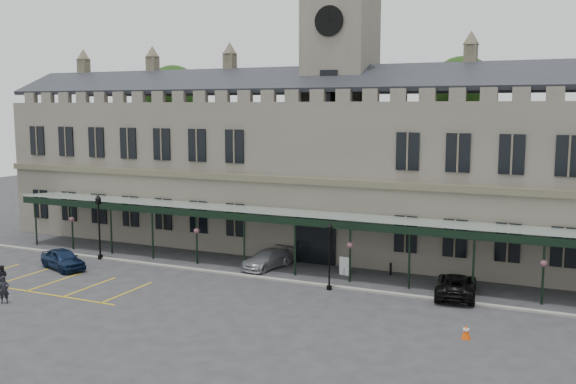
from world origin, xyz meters
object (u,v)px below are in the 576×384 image
at_px(person_b, 2,277).
at_px(person_a, 4,290).
at_px(lamp_post_mid, 330,250).
at_px(sign_board, 344,266).
at_px(traffic_cone, 466,332).
at_px(clock_tower, 340,88).
at_px(car_van, 456,285).
at_px(car_taxi, 267,259).
at_px(lamp_post_left, 99,221).
at_px(car_left_a, 63,259).
at_px(station_building, 339,171).

bearing_deg(person_b, person_a, 104.99).
relative_size(lamp_post_mid, sign_board, 3.41).
bearing_deg(traffic_cone, lamp_post_mid, 150.56).
distance_m(traffic_cone, person_b, 28.91).
xyz_separation_m(clock_tower, car_van, (11.06, -9.21, -12.41)).
bearing_deg(sign_board, person_b, -138.42).
relative_size(car_taxi, person_b, 2.97).
height_order(lamp_post_left, sign_board, lamp_post_left).
distance_m(lamp_post_mid, car_left_a, 19.71).
relative_size(traffic_cone, car_left_a, 0.17).
bearing_deg(clock_tower, person_b, -129.06).
bearing_deg(sign_board, station_building, 121.88).
height_order(car_van, person_a, person_a).
height_order(station_building, traffic_cone, station_building).
xyz_separation_m(lamp_post_left, person_a, (2.41, -11.23, -2.15)).
relative_size(lamp_post_mid, traffic_cone, 5.92).
bearing_deg(clock_tower, station_building, -90.00).
bearing_deg(lamp_post_mid, traffic_cone, -29.44).
relative_size(station_building, car_taxi, 13.09).
height_order(station_building, lamp_post_left, station_building).
height_order(lamp_post_left, person_a, lamp_post_left).
height_order(lamp_post_mid, car_van, lamp_post_mid).
relative_size(station_building, person_b, 38.91).
bearing_deg(person_a, station_building, 23.52).
distance_m(lamp_post_left, car_left_a, 4.20).
bearing_deg(sign_board, car_left_a, -151.59).
bearing_deg(person_b, car_left_a, -124.78).
relative_size(lamp_post_mid, car_van, 0.87).
bearing_deg(car_van, clock_tower, -47.06).
height_order(lamp_post_mid, car_left_a, lamp_post_mid).
bearing_deg(lamp_post_mid, car_taxi, 150.87).
bearing_deg(sign_board, lamp_post_left, -161.33).
bearing_deg(lamp_post_mid, car_left_a, -171.19).
distance_m(clock_tower, person_b, 28.10).
height_order(traffic_cone, person_b, person_b).
relative_size(traffic_cone, car_van, 0.15).
bearing_deg(lamp_post_mid, car_van, 14.25).
xyz_separation_m(traffic_cone, sign_board, (-9.73, 9.12, 0.27)).
bearing_deg(sign_board, car_van, -4.47).
bearing_deg(person_a, car_taxi, 18.07).
bearing_deg(person_b, station_building, -164.57).
distance_m(clock_tower, car_van, 19.00).
bearing_deg(person_b, car_taxi, -173.48).
bearing_deg(traffic_cone, person_b, -173.75).
distance_m(sign_board, person_b, 22.62).
xyz_separation_m(clock_tower, person_b, (-15.91, -19.60, -12.34)).
distance_m(lamp_post_mid, traffic_cone, 11.03).
xyz_separation_m(station_building, clock_tower, (0.00, 0.09, 6.64)).
bearing_deg(person_b, lamp_post_mid, 168.24).
relative_size(traffic_cone, car_taxi, 0.16).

